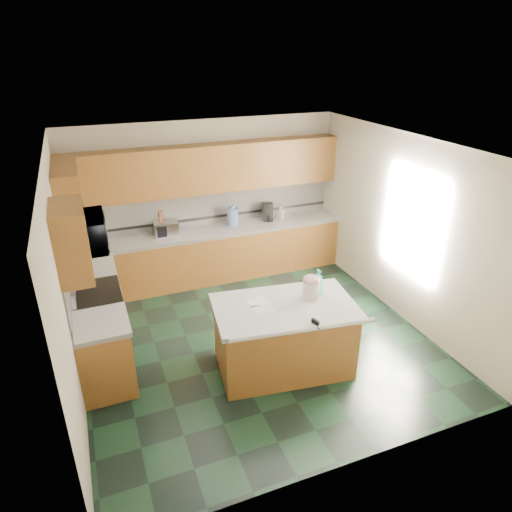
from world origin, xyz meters
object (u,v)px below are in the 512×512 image
island_top (285,307)px  toaster_oven (166,229)px  treat_jar (311,290)px  soap_bottle_island (318,282)px  island_base (284,339)px  coffee_maker (268,212)px  knife_block (100,237)px

island_top → toaster_oven: toaster_oven is taller
treat_jar → soap_bottle_island: soap_bottle_island is taller
island_base → island_top: (0.00, 0.00, 0.46)m
coffee_maker → soap_bottle_island: bearing=-81.1°
knife_block → treat_jar: bearing=-58.3°
island_top → knife_block: size_ratio=7.00×
soap_bottle_island → toaster_oven: (-1.38, 2.63, -0.06)m
island_base → soap_bottle_island: size_ratio=4.78×
island_top → island_base: bearing=0.0°
soap_bottle_island → toaster_oven: 2.97m
soap_bottle_island → coffee_maker: size_ratio=1.10×
soap_bottle_island → toaster_oven: bearing=114.1°
island_base → soap_bottle_island: 0.83m
knife_block → coffee_maker: (2.85, 0.03, 0.03)m
island_base → coffee_maker: size_ratio=5.24×
treat_jar → toaster_oven: 2.97m
island_top → knife_block: 3.35m
knife_block → coffee_maker: bearing=-8.1°
treat_jar → soap_bottle_island: size_ratio=0.62×
island_top → coffee_maker: bearing=79.0°
island_top → soap_bottle_island: size_ratio=5.07×
island_base → knife_block: size_ratio=6.59×
island_top → coffee_maker: (0.94, 2.77, 0.18)m
soap_bottle_island → knife_block: size_ratio=1.38×
island_base → coffee_maker: coffee_maker is taller
treat_jar → coffee_maker: size_ratio=0.68×
treat_jar → soap_bottle_island: (0.12, 0.06, 0.06)m
soap_bottle_island → knife_block: soap_bottle_island is taller
soap_bottle_island → knife_block: 3.57m
island_base → toaster_oven: (-0.88, 2.74, 0.60)m
knife_block → soap_bottle_island: bearing=-56.1°
treat_jar → soap_bottle_island: 0.15m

